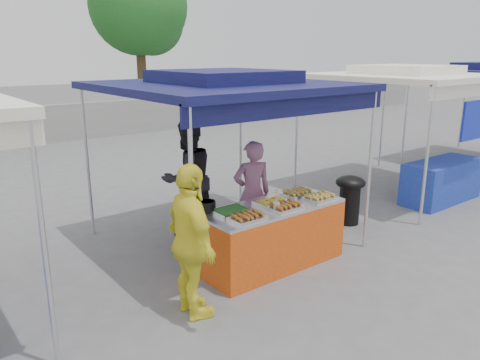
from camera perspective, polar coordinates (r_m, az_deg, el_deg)
ground_plane at (r=6.61m, az=3.26°, el=-9.91°), size 80.00×80.00×0.00m
back_wall at (r=16.12m, az=-23.56°, el=6.14°), size 40.00×0.25×1.20m
main_canopy at (r=6.75m, az=-1.97°, el=11.54°), size 3.20×3.20×2.57m
neighbor_stall_right at (r=9.93m, az=21.19°, el=7.27°), size 3.20×3.20×2.57m
tree_2 at (r=19.39m, az=-11.93°, el=19.60°), size 3.74×3.72×6.39m
vendor_table at (r=6.37m, az=3.91°, el=-6.75°), size 2.00×0.80×0.85m
food_tray_fl at (r=5.65m, az=0.89°, el=-4.63°), size 0.42×0.30×0.07m
food_tray_fm at (r=6.06m, az=5.52°, el=-3.31°), size 0.42×0.30×0.07m
food_tray_fr at (r=6.51m, az=9.70°, el=-2.14°), size 0.42×0.30×0.07m
food_tray_bl at (r=5.89m, az=-1.06°, el=-3.80°), size 0.42×0.30×0.07m
food_tray_bm at (r=6.26m, az=3.79°, el=-2.66°), size 0.42×0.30×0.07m
food_tray_br at (r=6.66m, az=7.01°, el=-1.63°), size 0.42×0.30×0.07m
cooking_pot at (r=5.98m, az=-4.09°, el=-3.21°), size 0.23×0.23×0.14m
skewer_cup at (r=5.98m, az=4.48°, el=-3.31°), size 0.09×0.09×0.11m
wok_burner at (r=8.06m, az=13.24°, el=-1.83°), size 0.50×0.50×0.84m
crate_left at (r=6.62m, az=-1.87°, el=-8.35°), size 0.53×0.37×0.32m
crate_right at (r=6.95m, az=1.78°, el=-7.21°), size 0.51×0.36×0.31m
crate_stacked at (r=6.83m, az=1.80°, el=-4.83°), size 0.51×0.36×0.31m
vendor_woman at (r=6.93m, az=1.49°, el=-1.64°), size 0.68×0.56×1.59m
helper_man at (r=7.30m, az=-6.36°, el=0.21°), size 0.93×0.75×1.85m
customer_person at (r=5.04m, az=-5.95°, el=-7.58°), size 0.56×1.06×1.72m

